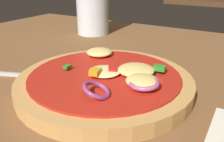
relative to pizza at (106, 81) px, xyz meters
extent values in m
cube|color=brown|center=(0.02, 0.03, -0.03)|extent=(1.12, 0.82, 0.03)
cylinder|color=tan|center=(0.00, 0.00, 0.00)|extent=(0.24, 0.24, 0.02)
cylinder|color=red|center=(0.00, 0.00, 0.01)|extent=(0.21, 0.21, 0.00)
ellipsoid|color=#EFCC72|center=(0.06, -0.01, 0.02)|extent=(0.04, 0.04, 0.01)
ellipsoid|color=#F4DB8E|center=(0.00, 0.00, 0.01)|extent=(0.05, 0.05, 0.01)
ellipsoid|color=#EFCC72|center=(-0.05, 0.06, 0.02)|extent=(0.04, 0.04, 0.01)
ellipsoid|color=#EFCC72|center=(0.04, 0.02, 0.02)|extent=(0.05, 0.05, 0.01)
torus|color=#93386B|center=(0.02, -0.06, 0.02)|extent=(0.04, 0.05, 0.02)
torus|color=#B25984|center=(0.06, -0.01, 0.02)|extent=(0.04, 0.04, 0.01)
cube|color=orange|center=(-0.01, -0.02, 0.02)|extent=(0.02, 0.02, 0.01)
cube|color=#2D8C28|center=(0.06, 0.04, 0.02)|extent=(0.02, 0.01, 0.01)
cube|color=#2D8C28|center=(-0.06, -0.02, 0.02)|extent=(0.01, 0.01, 0.00)
cube|color=red|center=(0.01, 0.00, 0.02)|extent=(0.02, 0.02, 0.01)
cube|color=silver|center=(-0.12, -0.03, -0.01)|extent=(0.02, 0.02, 0.01)
cube|color=silver|center=(-0.09, -0.02, -0.01)|extent=(0.03, 0.01, 0.00)
cube|color=silver|center=(-0.09, -0.02, -0.01)|extent=(0.03, 0.01, 0.00)
cube|color=silver|center=(-0.09, -0.01, -0.01)|extent=(0.03, 0.01, 0.00)
cube|color=silver|center=(-0.10, -0.01, -0.01)|extent=(0.03, 0.01, 0.00)
cylinder|color=silver|center=(-0.20, 0.26, 0.05)|extent=(0.08, 0.08, 0.13)
cylinder|color=#C67214|center=(-0.20, 0.26, 0.02)|extent=(0.07, 0.07, 0.06)
camera|label=1|loc=(0.16, -0.26, 0.14)|focal=38.38mm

